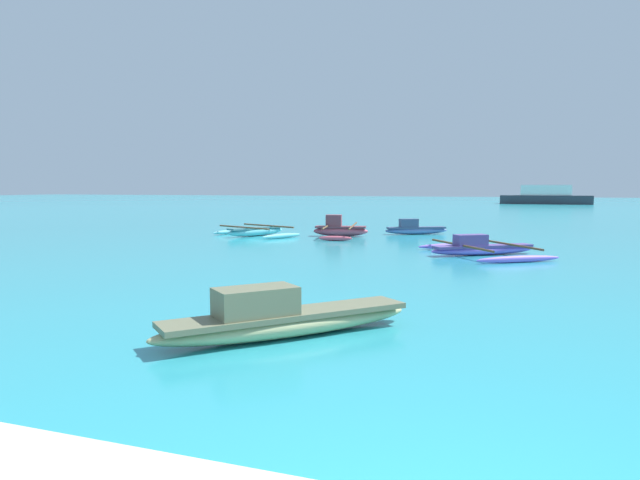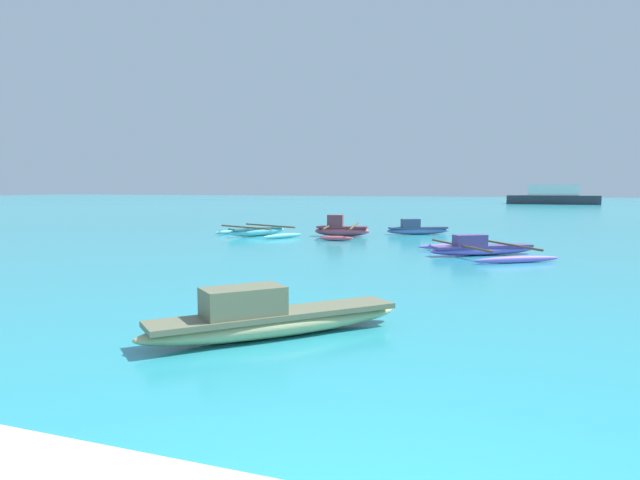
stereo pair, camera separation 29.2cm
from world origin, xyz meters
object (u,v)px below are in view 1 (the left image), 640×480
moored_boat_0 (283,319)px  distant_ferry (545,196)px  moored_boat_1 (340,229)px  moored_boat_2 (415,229)px  moored_boat_4 (481,248)px  moored_boat_3 (256,231)px

moored_boat_0 → distant_ferry: size_ratio=0.33×
distant_ferry → moored_boat_1: bearing=-101.0°
moored_boat_0 → moored_boat_1: 16.66m
moored_boat_1 → moored_boat_2: bearing=24.7°
moored_boat_2 → moored_boat_4: size_ratio=0.58×
moored_boat_0 → distant_ferry: (5.82, 67.98, 0.68)m
moored_boat_2 → moored_boat_4: bearing=-93.8°
moored_boat_2 → moored_boat_3: size_ratio=0.68×
moored_boat_1 → moored_boat_4: 7.99m
distant_ferry → moored_boat_2: bearing=-98.2°
moored_boat_2 → distant_ferry: 50.24m
moored_boat_1 → moored_boat_0: bearing=-87.1°
moored_boat_2 → distant_ferry: (7.18, 49.72, 0.70)m
moored_boat_2 → moored_boat_4: moored_boat_2 is taller
moored_boat_1 → moored_boat_3: 3.66m
moored_boat_0 → distant_ferry: bearing=36.6°
moored_boat_0 → moored_boat_1: moored_boat_1 is taller
moored_boat_0 → distant_ferry: 68.23m
moored_boat_0 → distant_ferry: distant_ferry is taller
moored_boat_0 → moored_boat_2: (-1.36, 18.26, -0.02)m
moored_boat_0 → moored_boat_1: bearing=56.3°
moored_boat_4 → distant_ferry: size_ratio=0.45×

